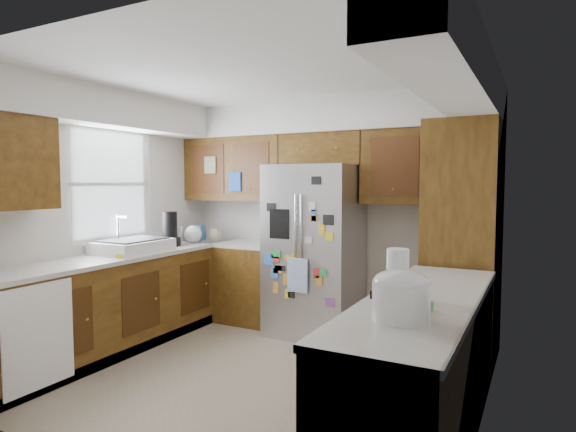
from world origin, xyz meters
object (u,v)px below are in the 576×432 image
at_px(paper_towel, 398,274).
at_px(rice_cooker, 401,294).
at_px(fridge, 315,250).
at_px(pantry, 463,243).

bearing_deg(paper_towel, rice_cooker, -72.82).
bearing_deg(fridge, pantry, -2.06).
bearing_deg(fridge, rice_cooker, -55.91).
height_order(rice_cooker, paper_towel, paper_towel).
distance_m(pantry, fridge, 1.51).
relative_size(rice_cooker, paper_towel, 1.01).
height_order(pantry, rice_cooker, pantry).
distance_m(fridge, rice_cooker, 2.68).
distance_m(pantry, paper_towel, 1.72).
height_order(fridge, paper_towel, fridge).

